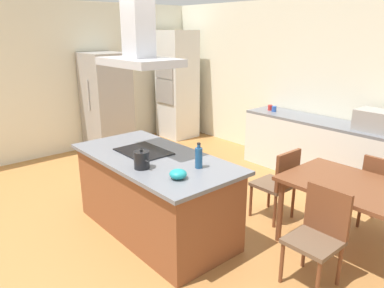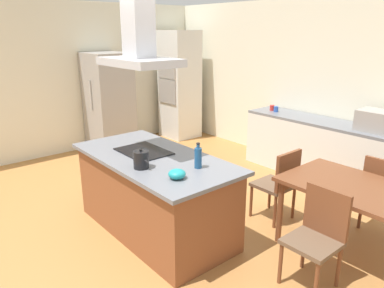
% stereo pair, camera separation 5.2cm
% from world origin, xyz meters
% --- Properties ---
extents(ground, '(16.00, 16.00, 0.00)m').
position_xyz_m(ground, '(0.00, 1.50, 0.00)').
color(ground, '#AD753D').
extents(wall_back, '(7.20, 0.10, 2.70)m').
position_xyz_m(wall_back, '(0.00, 3.25, 1.35)').
color(wall_back, silver).
rests_on(wall_back, ground).
extents(wall_left, '(0.10, 8.80, 2.70)m').
position_xyz_m(wall_left, '(-3.45, 1.00, 1.35)').
color(wall_left, silver).
rests_on(wall_left, ground).
extents(kitchen_island, '(2.00, 1.00, 0.90)m').
position_xyz_m(kitchen_island, '(0.00, 0.00, 0.45)').
color(kitchen_island, brown).
rests_on(kitchen_island, ground).
extents(cooktop, '(0.60, 0.44, 0.01)m').
position_xyz_m(cooktop, '(-0.20, 0.00, 0.91)').
color(cooktop, black).
rests_on(cooktop, kitchen_island).
extents(tea_kettle, '(0.21, 0.15, 0.20)m').
position_xyz_m(tea_kettle, '(0.21, -0.29, 0.99)').
color(tea_kettle, black).
rests_on(tea_kettle, kitchen_island).
extents(olive_oil_bottle, '(0.07, 0.07, 0.26)m').
position_xyz_m(olive_oil_bottle, '(0.57, 0.14, 1.01)').
color(olive_oil_bottle, navy).
rests_on(olive_oil_bottle, kitchen_island).
extents(mixing_bowl, '(0.16, 0.16, 0.09)m').
position_xyz_m(mixing_bowl, '(0.65, -0.18, 0.94)').
color(mixing_bowl, teal).
rests_on(mixing_bowl, kitchen_island).
extents(back_counter, '(2.61, 0.62, 0.90)m').
position_xyz_m(back_counter, '(0.39, 2.88, 0.45)').
color(back_counter, silver).
rests_on(back_counter, ground).
extents(countertop_microwave, '(0.50, 0.38, 0.28)m').
position_xyz_m(countertop_microwave, '(1.10, 2.88, 1.04)').
color(countertop_microwave, '#9E9993').
rests_on(countertop_microwave, back_counter).
extents(coffee_mug_red, '(0.08, 0.08, 0.09)m').
position_xyz_m(coffee_mug_red, '(-0.65, 2.87, 0.95)').
color(coffee_mug_red, red).
rests_on(coffee_mug_red, back_counter).
extents(coffee_mug_blue, '(0.08, 0.08, 0.09)m').
position_xyz_m(coffee_mug_blue, '(-0.54, 2.83, 0.95)').
color(coffee_mug_blue, '#2D56B2').
rests_on(coffee_mug_blue, back_counter).
extents(wall_oven_stack, '(0.70, 0.66, 2.20)m').
position_xyz_m(wall_oven_stack, '(-2.90, 2.65, 1.10)').
color(wall_oven_stack, silver).
rests_on(wall_oven_stack, ground).
extents(refrigerator, '(0.80, 0.73, 1.82)m').
position_xyz_m(refrigerator, '(-2.98, 1.04, 0.91)').
color(refrigerator, '#9E9993').
rests_on(refrigerator, ground).
extents(dining_table, '(1.40, 0.90, 0.75)m').
position_xyz_m(dining_table, '(1.67, 1.26, 0.67)').
color(dining_table, brown).
rests_on(dining_table, ground).
extents(chair_facing_island, '(0.42, 0.42, 0.89)m').
position_xyz_m(chair_facing_island, '(1.67, 0.60, 0.51)').
color(chair_facing_island, brown).
rests_on(chair_facing_island, ground).
extents(chair_facing_back_wall, '(0.42, 0.42, 0.89)m').
position_xyz_m(chair_facing_back_wall, '(1.67, 1.93, 0.51)').
color(chair_facing_back_wall, brown).
rests_on(chair_facing_back_wall, ground).
extents(chair_at_left_end, '(0.42, 0.42, 0.89)m').
position_xyz_m(chair_at_left_end, '(0.75, 1.26, 0.51)').
color(chair_at_left_end, brown).
rests_on(chair_at_left_end, ground).
extents(range_hood, '(0.90, 0.55, 0.78)m').
position_xyz_m(range_hood, '(-0.20, 0.00, 2.10)').
color(range_hood, '#ADADB2').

